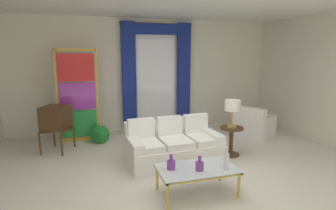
{
  "coord_description": "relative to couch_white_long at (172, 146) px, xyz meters",
  "views": [
    {
      "loc": [
        -1.57,
        -4.33,
        2.08
      ],
      "look_at": [
        -0.01,
        0.9,
        1.05
      ],
      "focal_mm": 29.09,
      "sensor_mm": 36.0,
      "label": 1
    }
  ],
  "objects": [
    {
      "name": "bottle_amber_squat",
      "position": [
        0.37,
        -1.49,
        0.25
      ],
      "size": [
        0.07,
        0.07,
        0.35
      ],
      "color": "silver",
      "rests_on": "coffee_table"
    },
    {
      "name": "peacock_figurine",
      "position": [
        -1.3,
        1.42,
        -0.08
      ],
      "size": [
        0.44,
        0.6,
        0.5
      ],
      "color": "beige",
      "rests_on": "ground"
    },
    {
      "name": "curtained_window",
      "position": [
        0.31,
        2.38,
        1.44
      ],
      "size": [
        2.0,
        0.17,
        2.7
      ],
      "color": "white",
      "rests_on": "ground"
    },
    {
      "name": "round_side_table",
      "position": [
        1.26,
        -0.05,
        0.05
      ],
      "size": [
        0.48,
        0.48,
        0.59
      ],
      "color": "#472D19",
      "rests_on": "ground"
    },
    {
      "name": "armchair_white",
      "position": [
        2.42,
        0.89,
        -0.02
      ],
      "size": [
        1.11,
        1.1,
        0.8
      ],
      "color": "white",
      "rests_on": "ground"
    },
    {
      "name": "wall_right",
      "position": [
        3.7,
        0.09,
        1.2
      ],
      "size": [
        0.12,
        7.0,
        3.0
      ],
      "primitive_type": "cube",
      "color": "silver",
      "rests_on": "ground"
    },
    {
      "name": "couch_white_long",
      "position": [
        0.0,
        0.0,
        0.0
      ],
      "size": [
        1.81,
        1.02,
        0.86
      ],
      "color": "white",
      "rests_on": "ground"
    },
    {
      "name": "coffee_table",
      "position": [
        -0.03,
        -1.32,
        0.07
      ],
      "size": [
        1.16,
        0.67,
        0.41
      ],
      "color": "silver",
      "rests_on": "ground"
    },
    {
      "name": "table_lamp_brass",
      "position": [
        1.26,
        -0.05,
        0.72
      ],
      "size": [
        0.32,
        0.32,
        0.57
      ],
      "color": "#B29338",
      "rests_on": "round_side_table"
    },
    {
      "name": "bottle_crystal_tall",
      "position": [
        -0.03,
        -1.41,
        0.18
      ],
      "size": [
        0.12,
        0.12,
        0.23
      ],
      "color": "#753384",
      "rests_on": "coffee_table"
    },
    {
      "name": "wall_rear",
      "position": [
        0.04,
        2.55,
        1.2
      ],
      "size": [
        8.0,
        0.12,
        3.0
      ],
      "primitive_type": "cube",
      "color": "silver",
      "rests_on": "ground"
    },
    {
      "name": "ground_plane",
      "position": [
        0.04,
        -0.51,
        -0.3
      ],
      "size": [
        16.0,
        16.0,
        0.0
      ],
      "primitive_type": "plane",
      "color": "silver"
    },
    {
      "name": "vintage_tv",
      "position": [
        -2.21,
        1.24,
        0.42
      ],
      "size": [
        0.7,
        0.74,
        1.35
      ],
      "color": "#472D19",
      "rests_on": "ground"
    },
    {
      "name": "bottle_blue_decanter",
      "position": [
        -0.41,
        -1.25,
        0.18
      ],
      "size": [
        0.12,
        0.12,
        0.23
      ],
      "color": "#753384",
      "rests_on": "coffee_table"
    },
    {
      "name": "stained_glass_divider",
      "position": [
        -1.76,
        1.81,
        0.75
      ],
      "size": [
        0.95,
        0.05,
        2.2
      ],
      "color": "gold",
      "rests_on": "ground"
    },
    {
      "name": "ceiling_slab",
      "position": [
        0.04,
        0.29,
        2.72
      ],
      "size": [
        8.0,
        7.6,
        0.04
      ],
      "primitive_type": "cube",
      "color": "white"
    }
  ]
}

